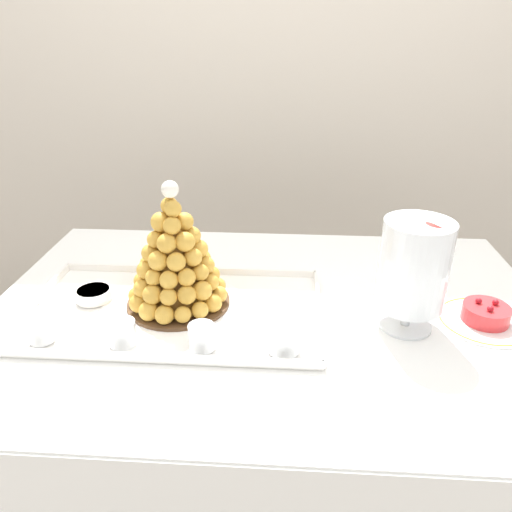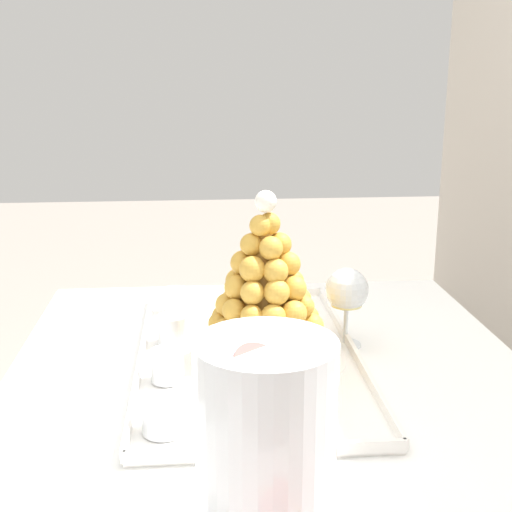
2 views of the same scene
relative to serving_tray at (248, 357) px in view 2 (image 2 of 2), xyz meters
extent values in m
cylinder|color=brown|center=(-0.36, -0.33, -0.41)|extent=(0.04, 0.04, 0.77)
cylinder|color=brown|center=(-0.36, 0.40, -0.41)|extent=(0.04, 0.04, 0.77)
cube|color=brown|center=(0.21, 0.04, -0.02)|extent=(1.26, 0.85, 0.02)
cube|color=white|center=(0.21, 0.04, -0.01)|extent=(1.32, 0.91, 0.00)
cube|color=white|center=(-0.45, 0.04, -0.18)|extent=(0.01, 0.91, 0.34)
cube|color=white|center=(0.00, 0.00, 0.00)|extent=(0.66, 0.38, 0.01)
cube|color=white|center=(0.00, -0.19, 0.01)|extent=(0.66, 0.01, 0.02)
cube|color=white|center=(0.00, 0.19, 0.01)|extent=(0.66, 0.01, 0.02)
cube|color=white|center=(-0.33, 0.00, 0.01)|extent=(0.01, 0.38, 0.02)
cube|color=white|center=(0.33, 0.00, 0.01)|extent=(0.01, 0.38, 0.02)
cylinder|color=white|center=(0.00, 0.00, 0.00)|extent=(0.35, 0.35, 0.00)
cylinder|color=#4C331E|center=(0.00, 0.03, 0.01)|extent=(0.24, 0.24, 0.01)
cone|color=#B37D2E|center=(0.00, 0.03, 0.13)|extent=(0.16, 0.16, 0.25)
sphere|color=gold|center=(0.10, 0.03, 0.03)|extent=(0.04, 0.04, 0.04)
sphere|color=gold|center=(0.09, 0.07, 0.03)|extent=(0.04, 0.04, 0.04)
sphere|color=gold|center=(0.07, 0.10, 0.03)|extent=(0.04, 0.04, 0.04)
sphere|color=gold|center=(0.03, 0.12, 0.03)|extent=(0.04, 0.04, 0.04)
sphere|color=gold|center=(-0.01, 0.12, 0.03)|extent=(0.04, 0.04, 0.04)
sphere|color=gold|center=(-0.04, 0.11, 0.03)|extent=(0.04, 0.04, 0.04)
sphere|color=gold|center=(-0.07, 0.09, 0.03)|extent=(0.04, 0.04, 0.04)
sphere|color=gold|center=(-0.09, 0.05, 0.03)|extent=(0.04, 0.04, 0.04)
sphere|color=gold|center=(-0.09, 0.01, 0.03)|extent=(0.04, 0.04, 0.04)
sphere|color=gold|center=(-0.07, -0.03, 0.03)|extent=(0.04, 0.04, 0.04)
sphere|color=gold|center=(-0.04, -0.05, 0.03)|extent=(0.04, 0.04, 0.04)
sphere|color=gold|center=(-0.01, -0.07, 0.03)|extent=(0.04, 0.04, 0.04)
sphere|color=gold|center=(0.03, -0.06, 0.03)|extent=(0.04, 0.04, 0.04)
sphere|color=gold|center=(0.07, -0.04, 0.03)|extent=(0.04, 0.04, 0.04)
sphere|color=gold|center=(0.09, -0.01, 0.03)|extent=(0.04, 0.04, 0.04)
sphere|color=gold|center=(0.08, 0.06, 0.07)|extent=(0.04, 0.04, 0.04)
sphere|color=gold|center=(0.06, 0.09, 0.07)|extent=(0.04, 0.04, 0.04)
sphere|color=gold|center=(0.02, 0.11, 0.07)|extent=(0.04, 0.04, 0.04)
sphere|color=gold|center=(-0.02, 0.11, 0.07)|extent=(0.04, 0.04, 0.04)
sphere|color=gold|center=(-0.05, 0.09, 0.07)|extent=(0.04, 0.04, 0.04)
sphere|color=gold|center=(-0.07, 0.06, 0.07)|extent=(0.04, 0.04, 0.04)
sphere|color=gold|center=(-0.08, 0.02, 0.07)|extent=(0.04, 0.04, 0.04)
sphere|color=gold|center=(-0.06, -0.02, 0.07)|extent=(0.04, 0.04, 0.04)
sphere|color=gold|center=(-0.04, -0.04, 0.07)|extent=(0.04, 0.04, 0.04)
sphere|color=gold|center=(0.00, -0.05, 0.07)|extent=(0.04, 0.04, 0.04)
sphere|color=gold|center=(0.04, -0.04, 0.07)|extent=(0.04, 0.04, 0.04)
sphere|color=gold|center=(0.07, -0.02, 0.07)|extent=(0.04, 0.04, 0.04)
sphere|color=gold|center=(0.08, 0.02, 0.07)|extent=(0.04, 0.04, 0.04)
sphere|color=gold|center=(0.05, 0.07, 0.10)|extent=(0.04, 0.04, 0.04)
sphere|color=gold|center=(0.02, 0.09, 0.10)|extent=(0.04, 0.04, 0.04)
sphere|color=gold|center=(-0.01, 0.09, 0.10)|extent=(0.04, 0.04, 0.04)
sphere|color=gold|center=(-0.05, 0.07, 0.10)|extent=(0.04, 0.04, 0.04)
sphere|color=gold|center=(-0.06, 0.04, 0.10)|extent=(0.04, 0.04, 0.04)
sphere|color=gold|center=(-0.06, 0.00, 0.10)|extent=(0.04, 0.04, 0.04)
sphere|color=gold|center=(-0.03, -0.03, 0.10)|extent=(0.04, 0.04, 0.04)
sphere|color=gold|center=(0.00, -0.04, 0.10)|extent=(0.04, 0.04, 0.04)
sphere|color=gold|center=(0.04, -0.03, 0.10)|extent=(0.04, 0.04, 0.04)
sphere|color=gold|center=(0.06, 0.00, 0.10)|extent=(0.04, 0.04, 0.04)
sphere|color=gold|center=(0.07, 0.04, 0.10)|extent=(0.04, 0.04, 0.04)
sphere|color=gold|center=(0.03, 0.08, 0.14)|extent=(0.04, 0.04, 0.04)
sphere|color=gold|center=(-0.01, 0.08, 0.14)|extent=(0.04, 0.04, 0.04)
sphere|color=gold|center=(-0.04, 0.06, 0.14)|extent=(0.04, 0.04, 0.04)
sphere|color=gold|center=(-0.05, 0.02, 0.14)|extent=(0.04, 0.04, 0.04)
sphere|color=gold|center=(-0.02, -0.02, 0.14)|extent=(0.04, 0.04, 0.04)
sphere|color=gold|center=(0.02, -0.02, 0.14)|extent=(0.04, 0.04, 0.04)
sphere|color=gold|center=(0.05, 0.00, 0.14)|extent=(0.04, 0.04, 0.04)
sphere|color=gold|center=(0.05, 0.04, 0.14)|extent=(0.04, 0.04, 0.04)
sphere|color=gold|center=(0.01, 0.07, 0.18)|extent=(0.04, 0.04, 0.04)
sphere|color=gold|center=(-0.03, 0.05, 0.17)|extent=(0.04, 0.04, 0.04)
sphere|color=gold|center=(-0.03, 0.02, 0.17)|extent=(0.04, 0.04, 0.04)
sphere|color=gold|center=(0.00, -0.01, 0.18)|extent=(0.04, 0.04, 0.04)
sphere|color=gold|center=(0.03, 0.00, 0.17)|extent=(0.04, 0.04, 0.04)
sphere|color=gold|center=(0.04, 0.04, 0.17)|extent=(0.04, 0.04, 0.04)
sphere|color=gold|center=(0.00, 0.05, 0.21)|extent=(0.04, 0.04, 0.04)
sphere|color=gold|center=(-0.02, 0.03, 0.21)|extent=(0.04, 0.04, 0.04)
sphere|color=gold|center=(0.01, 0.00, 0.21)|extent=(0.04, 0.04, 0.04)
sphere|color=gold|center=(0.03, 0.03, 0.21)|extent=(0.04, 0.04, 0.04)
sphere|color=gold|center=(0.00, 0.04, 0.24)|extent=(0.04, 0.04, 0.04)
sphere|color=gold|center=(0.01, 0.02, 0.24)|extent=(0.04, 0.04, 0.04)
sphere|color=white|center=(0.00, 0.03, 0.28)|extent=(0.04, 0.04, 0.04)
cylinder|color=silver|center=(-0.25, -0.14, 0.03)|extent=(0.05, 0.05, 0.05)
cylinder|color=#F4EAC6|center=(-0.25, -0.14, 0.01)|extent=(0.05, 0.05, 0.02)
cylinder|color=white|center=(-0.25, -0.14, 0.03)|extent=(0.05, 0.05, 0.01)
sphere|color=brown|center=(-0.24, -0.14, 0.04)|extent=(0.01, 0.01, 0.01)
cylinder|color=silver|center=(-0.08, -0.14, 0.03)|extent=(0.06, 0.06, 0.05)
cylinder|color=#F4EAC6|center=(-0.08, -0.14, 0.01)|extent=(0.05, 0.05, 0.02)
cylinder|color=white|center=(-0.08, -0.14, 0.03)|extent=(0.05, 0.05, 0.02)
sphere|color=brown|center=(-0.08, -0.14, 0.04)|extent=(0.02, 0.02, 0.02)
cylinder|color=silver|center=(0.09, -0.14, 0.03)|extent=(0.05, 0.05, 0.05)
cylinder|color=#F4EAC6|center=(0.09, -0.14, 0.01)|extent=(0.05, 0.05, 0.02)
cylinder|color=white|center=(0.09, -0.14, 0.03)|extent=(0.05, 0.05, 0.02)
sphere|color=brown|center=(0.09, -0.14, 0.05)|extent=(0.02, 0.02, 0.02)
cylinder|color=silver|center=(0.25, -0.14, 0.03)|extent=(0.06, 0.06, 0.05)
cylinder|color=brown|center=(0.25, -0.14, 0.01)|extent=(0.06, 0.06, 0.02)
cylinder|color=#8C603D|center=(0.25, -0.14, 0.03)|extent=(0.06, 0.06, 0.01)
sphere|color=brown|center=(0.26, -0.14, 0.04)|extent=(0.02, 0.02, 0.02)
cylinder|color=white|center=(-0.20, 0.04, 0.02)|extent=(0.08, 0.08, 0.03)
cylinder|color=#F2CC59|center=(-0.20, 0.04, 0.03)|extent=(0.08, 0.08, 0.00)
cylinder|color=white|center=(0.52, -0.02, 0.15)|extent=(0.14, 0.14, 0.19)
cylinder|color=#D199D8|center=(0.52, 0.01, 0.07)|extent=(0.05, 0.05, 0.05)
cylinder|color=yellow|center=(0.49, -0.03, 0.07)|extent=(0.07, 0.05, 0.07)
cylinder|color=#D199D8|center=(0.52, -0.05, 0.07)|extent=(0.06, 0.06, 0.05)
cylinder|color=brown|center=(0.53, -0.02, 0.10)|extent=(0.05, 0.05, 0.04)
cylinder|color=#D199D8|center=(0.51, -0.01, 0.10)|extent=(0.06, 0.06, 0.05)
cylinder|color=#72B2E0|center=(0.53, -0.06, 0.10)|extent=(0.06, 0.05, 0.06)
cylinder|color=brown|center=(0.53, 0.02, 0.12)|extent=(0.06, 0.06, 0.03)
cylinder|color=yellow|center=(0.51, -0.03, 0.12)|extent=(0.05, 0.05, 0.04)
cylinder|color=#D199D8|center=(0.53, -0.05, 0.12)|extent=(0.06, 0.05, 0.05)
cylinder|color=#E54C47|center=(0.51, 0.01, 0.15)|extent=(0.06, 0.05, 0.06)
cylinder|color=#F9A54C|center=(0.50, -0.03, 0.15)|extent=(0.06, 0.05, 0.06)
cylinder|color=#F9A54C|center=(0.52, -0.04, 0.15)|extent=(0.06, 0.05, 0.05)
cylinder|color=brown|center=(0.54, -0.01, 0.15)|extent=(0.06, 0.05, 0.06)
cylinder|color=pink|center=(0.51, -0.01, 0.17)|extent=(0.06, 0.05, 0.06)
cylinder|color=brown|center=(0.50, -0.04, 0.17)|extent=(0.06, 0.06, 0.05)
cylinder|color=yellow|center=(0.53, -0.04, 0.17)|extent=(0.05, 0.05, 0.02)
cylinder|color=#D199D8|center=(0.54, 0.01, 0.17)|extent=(0.07, 0.05, 0.07)
cylinder|color=#F9A54C|center=(0.51, -0.02, 0.20)|extent=(0.06, 0.05, 0.05)
cylinder|color=#9ED860|center=(0.52, -0.04, 0.20)|extent=(0.06, 0.06, 0.06)
cylinder|color=#D199D8|center=(0.55, -0.03, 0.20)|extent=(0.06, 0.05, 0.06)
cylinder|color=#E54C47|center=(0.53, 0.00, 0.20)|extent=(0.07, 0.05, 0.07)
cylinder|color=#9ED860|center=(0.50, -0.04, 0.22)|extent=(0.05, 0.05, 0.03)
cylinder|color=#E54C47|center=(0.55, -0.03, 0.22)|extent=(0.07, 0.06, 0.06)
cylinder|color=#72B2E0|center=(0.52, 0.02, 0.22)|extent=(0.05, 0.06, 0.03)
cylinder|color=silver|center=(-0.05, 0.19, 0.00)|extent=(0.06, 0.06, 0.00)
cylinder|color=silver|center=(-0.05, 0.19, 0.03)|extent=(0.01, 0.01, 0.07)
sphere|color=silver|center=(-0.05, 0.19, 0.11)|extent=(0.08, 0.08, 0.08)
cylinder|color=#EAE08C|center=(-0.05, 0.19, 0.09)|extent=(0.06, 0.06, 0.03)
camera|label=1|loc=(0.25, -0.95, 0.60)|focal=34.27mm
camera|label=2|loc=(1.14, -0.08, 0.50)|focal=48.63mm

